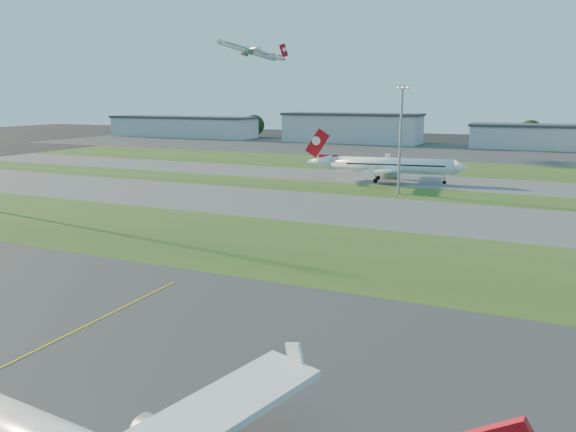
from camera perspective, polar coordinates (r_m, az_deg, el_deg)
The scene contains 16 objects.
grass_strip_a at distance 93.71m, azimuth -6.05°, elevation -2.37°, with size 300.00×34.00×0.01m, color #294918.
taxiway_a at distance 122.59m, azimuth 1.76°, elevation 1.10°, with size 300.00×32.00×0.01m, color #515154.
grass_strip_b at distance 145.64m, azimuth 5.56°, elevation 2.78°, with size 300.00×18.00×0.01m, color #294918.
taxiway_b at distance 166.39m, azimuth 8.03°, elevation 3.87°, with size 300.00×26.00×0.01m, color #515154.
grass_strip_c at distance 198.02m, azimuth 10.76°, elevation 5.05°, with size 300.00×40.00×0.01m, color #294918.
apron_far at distance 256.41m, azimuth 14.00°, elevation 6.44°, with size 400.00×80.00×0.01m, color #333335.
airliner_taxiing at distance 158.56m, azimuth 10.31°, elevation 5.05°, with size 41.27×34.79×12.92m.
airliner_departing at distance 267.00m, azimuth -4.01°, elevation 16.46°, with size 25.67×22.49×9.90m.
light_mast_centre at distance 137.99m, azimuth 11.37°, elevation 8.29°, with size 3.20×0.70×25.80m.
hangar_far_west at distance 343.31m, azimuth -10.63°, elevation 8.92°, with size 91.80×23.00×12.20m.
hangar_west at distance 296.00m, azimuth 6.49°, elevation 8.89°, with size 71.40×23.00×15.20m.
hangar_east at distance 281.81m, azimuth 26.35°, elevation 7.18°, with size 81.60×23.00×11.20m.
tree_far_west at distance 377.67m, azimuth -14.54°, elevation 9.06°, with size 11.00×11.00×12.00m.
tree_west at distance 335.24m, azimuth -3.46°, elevation 9.21°, with size 12.10×12.10×13.20m.
tree_mid_west at distance 300.07m, azimuth 11.73°, elevation 8.41°, with size 9.90×9.90×10.80m.
tree_mid_east at distance 295.65m, azimuth 23.38°, elevation 7.83°, with size 11.55×11.55×12.60m.
Camera 1 is at (46.31, -26.14, 23.07)m, focal length 35.00 mm.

